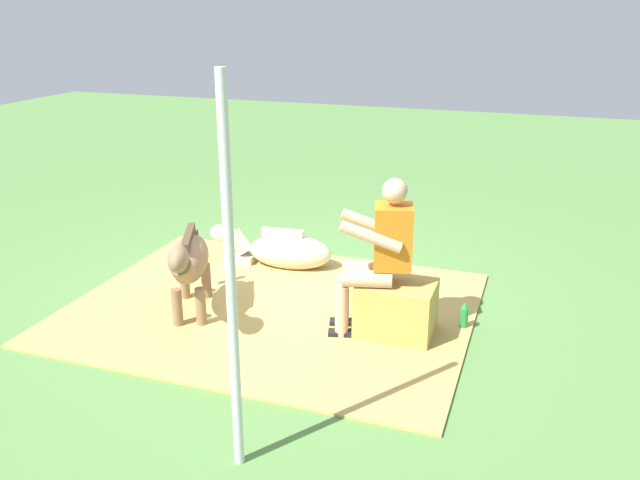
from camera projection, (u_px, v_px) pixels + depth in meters
The scene contains 8 objects.
ground_plane at pixel (290, 297), 6.30m from camera, with size 24.00×24.00×0.00m, color #568442.
hay_patch at pixel (272, 307), 6.05m from camera, with size 3.55×2.81×0.02m, color tan.
hay_bale at pixel (396, 309), 5.51m from camera, with size 0.62×0.48×0.47m, color tan.
person_seated at pixel (378, 251), 5.36m from camera, with size 0.71×0.53×1.35m.
pony_standing at pixel (189, 262), 5.73m from camera, with size 0.73×1.27×0.88m.
pony_lying at pixel (281, 250), 6.94m from camera, with size 1.35×0.47×0.42m.
soda_bottle at pixel (464, 316), 5.64m from camera, with size 0.07×0.07×0.25m.
tent_pole_left at pixel (231, 286), 3.65m from camera, with size 0.06×0.06×2.34m, color silver.
Camera 1 is at (-2.16, 5.34, 2.64)m, focal length 37.34 mm.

